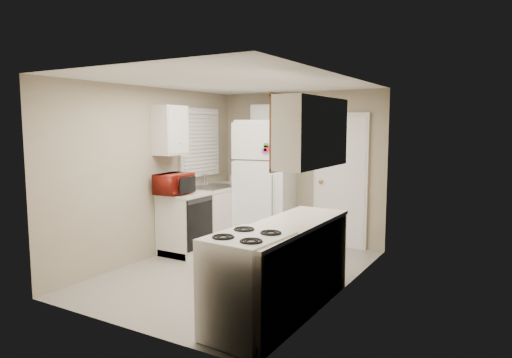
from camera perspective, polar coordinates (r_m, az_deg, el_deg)
The scene contains 19 objects.
floor at distance 5.99m, azimuth -2.47°, elevation -11.49°, with size 3.80×3.80×0.00m, color #ACA69C.
ceiling at distance 5.71m, azimuth -2.60°, elevation 12.03°, with size 3.80×3.80×0.00m, color white.
wall_left at distance 6.59m, azimuth -12.80°, elevation 0.71°, with size 3.80×3.80×0.00m, color tan.
wall_right at distance 5.11m, azimuth 10.76°, elevation -0.94°, with size 3.80×3.80×0.00m, color tan.
wall_back at distance 7.38m, azimuth 5.51°, elevation 1.48°, with size 2.80×2.80×0.00m, color tan.
wall_front at distance 4.28m, azimuth -16.54°, elevation -2.58°, with size 2.80×2.80×0.00m, color tan.
left_counter at distance 7.20m, azimuth -5.97°, elevation -4.70°, with size 0.60×1.80×0.90m, color silver.
dishwasher at distance 6.55m, azimuth -7.05°, elevation -5.50°, with size 0.03×0.58×0.72m, color black.
sink at distance 7.25m, azimuth -5.30°, elevation -1.32°, with size 0.54×0.74×0.16m, color gray.
microwave at distance 6.56m, azimuth -10.23°, elevation -0.57°, with size 0.29×0.53×0.35m, color maroon.
soap_bottle at distance 7.65m, azimuth -2.79°, elevation 0.18°, with size 0.10×0.10×0.22m, color silver.
window_blinds at distance 7.34m, azimuth -7.02°, elevation 4.56°, with size 0.10×0.98×1.08m, color silver.
upper_cabinet_left at distance 6.62m, azimuth -10.68°, elevation 6.00°, with size 0.30×0.45×0.70m, color silver.
refrigerator at distance 7.30m, azimuth 1.39°, elevation -0.32°, with size 0.80×0.78×1.95m, color white.
cabinet_over_fridge at distance 7.40m, azimuth 2.25°, elevation 7.72°, with size 0.70×0.30×0.40m, color silver.
interior_door at distance 7.10m, azimuth 10.49°, elevation -0.27°, with size 0.86×0.06×2.08m, color white.
right_counter at distance 4.67m, azimuth 3.63°, elevation -11.02°, with size 0.60×2.00×0.90m, color silver.
stove at distance 4.14m, azimuth -1.06°, elevation -13.32°, with size 0.60×0.74×0.90m, color white.
upper_cabinet_right at distance 4.65m, azimuth 7.09°, elevation 5.80°, with size 0.30×1.20×0.70m, color silver.
Camera 1 is at (3.10, -4.77, 1.87)m, focal length 32.00 mm.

